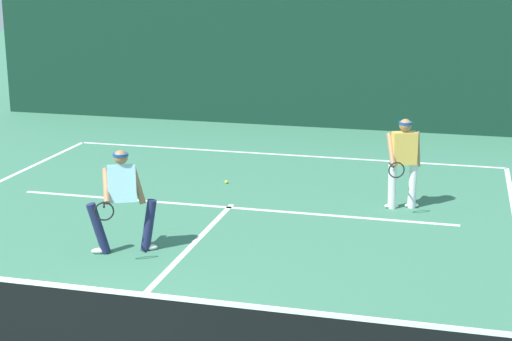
% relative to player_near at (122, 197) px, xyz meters
% --- Properties ---
extents(court_line_baseline_far, '(10.26, 0.10, 0.01)m').
position_rel_player_near_xyz_m(court_line_baseline_far, '(0.94, 6.98, -0.91)').
color(court_line_baseline_far, white).
rests_on(court_line_baseline_far, ground_plane).
extents(court_line_service, '(8.36, 0.10, 0.01)m').
position_rel_player_near_xyz_m(court_line_service, '(0.94, 2.65, -0.91)').
color(court_line_service, white).
rests_on(court_line_service, ground_plane).
extents(court_line_centre, '(0.10, 6.40, 0.01)m').
position_rel_player_near_xyz_m(court_line_centre, '(0.94, -0.36, -0.91)').
color(court_line_centre, white).
rests_on(court_line_centre, ground_plane).
extents(tennis_net, '(11.24, 0.09, 1.10)m').
position_rel_player_near_xyz_m(tennis_net, '(0.94, -3.56, -0.40)').
color(tennis_net, '#1E4723').
rests_on(tennis_net, ground_plane).
extents(player_near, '(1.05, 1.03, 1.66)m').
position_rel_player_near_xyz_m(player_near, '(0.00, 0.00, 0.00)').
color(player_near, '#1E234C').
rests_on(player_near, ground_plane).
extents(player_far, '(0.68, 0.91, 1.68)m').
position_rel_player_near_xyz_m(player_far, '(4.04, 3.43, 0.02)').
color(player_far, silver).
rests_on(player_far, ground_plane).
extents(tennis_ball, '(0.07, 0.07, 0.07)m').
position_rel_player_near_xyz_m(tennis_ball, '(0.42, 4.23, -0.88)').
color(tennis_ball, '#D1E033').
rests_on(tennis_ball, ground_plane).
extents(back_fence_windscreen, '(18.40, 0.12, 3.59)m').
position_rel_player_near_xyz_m(back_fence_windscreen, '(0.94, 10.41, 0.88)').
color(back_fence_windscreen, '#113324').
rests_on(back_fence_windscreen, ground_plane).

